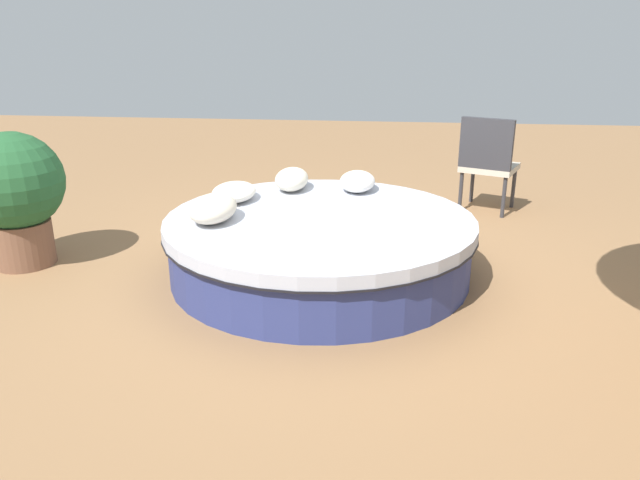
{
  "coord_description": "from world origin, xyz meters",
  "views": [
    {
      "loc": [
        -4.4,
        -0.5,
        1.85
      ],
      "look_at": [
        0.0,
        0.0,
        0.28
      ],
      "focal_mm": 34.37,
      "sensor_mm": 36.0,
      "label": 1
    }
  ],
  "objects_px": {
    "throw_pillow_0": "(357,181)",
    "patio_chair": "(488,159)",
    "throw_pillow_1": "(292,179)",
    "planter": "(15,190)",
    "round_bed": "(320,245)",
    "throw_pillow_2": "(234,192)",
    "throw_pillow_3": "(213,208)"
  },
  "relations": [
    {
      "from": "throw_pillow_0",
      "to": "patio_chair",
      "type": "bearing_deg",
      "value": -50.23
    },
    {
      "from": "throw_pillow_1",
      "to": "planter",
      "type": "xyz_separation_m",
      "value": [
        -0.83,
        2.06,
        0.06
      ]
    },
    {
      "from": "throw_pillow_0",
      "to": "throw_pillow_1",
      "type": "height_order",
      "value": "throw_pillow_1"
    },
    {
      "from": "throw_pillow_2",
      "to": "patio_chair",
      "type": "relative_size",
      "value": 0.51
    },
    {
      "from": "throw_pillow_0",
      "to": "throw_pillow_2",
      "type": "bearing_deg",
      "value": 113.25
    },
    {
      "from": "throw_pillow_1",
      "to": "planter",
      "type": "height_order",
      "value": "planter"
    },
    {
      "from": "round_bed",
      "to": "throw_pillow_3",
      "type": "xyz_separation_m",
      "value": [
        -0.18,
        0.78,
        0.32
      ]
    },
    {
      "from": "throw_pillow_0",
      "to": "throw_pillow_3",
      "type": "height_order",
      "value": "throw_pillow_3"
    },
    {
      "from": "throw_pillow_2",
      "to": "patio_chair",
      "type": "bearing_deg",
      "value": -56.78
    },
    {
      "from": "throw_pillow_2",
      "to": "throw_pillow_3",
      "type": "bearing_deg",
      "value": 178.14
    },
    {
      "from": "throw_pillow_0",
      "to": "throw_pillow_2",
      "type": "height_order",
      "value": "throw_pillow_0"
    },
    {
      "from": "throw_pillow_1",
      "to": "patio_chair",
      "type": "relative_size",
      "value": 0.49
    },
    {
      "from": "throw_pillow_3",
      "to": "planter",
      "type": "relative_size",
      "value": 0.49
    },
    {
      "from": "throw_pillow_0",
      "to": "patio_chair",
      "type": "distance_m",
      "value": 1.64
    },
    {
      "from": "planter",
      "to": "throw_pillow_0",
      "type": "bearing_deg",
      "value": -71.86
    },
    {
      "from": "throw_pillow_3",
      "to": "throw_pillow_0",
      "type": "bearing_deg",
      "value": -45.67
    },
    {
      "from": "throw_pillow_2",
      "to": "patio_chair",
      "type": "distance_m",
      "value": 2.7
    },
    {
      "from": "throw_pillow_3",
      "to": "planter",
      "type": "bearing_deg",
      "value": 85.57
    },
    {
      "from": "round_bed",
      "to": "throw_pillow_1",
      "type": "xyz_separation_m",
      "value": [
        0.78,
        0.34,
        0.32
      ]
    },
    {
      "from": "throw_pillow_1",
      "to": "patio_chair",
      "type": "height_order",
      "value": "patio_chair"
    },
    {
      "from": "throw_pillow_3",
      "to": "planter",
      "type": "height_order",
      "value": "planter"
    },
    {
      "from": "round_bed",
      "to": "throw_pillow_2",
      "type": "distance_m",
      "value": 0.9
    },
    {
      "from": "round_bed",
      "to": "throw_pillow_1",
      "type": "relative_size",
      "value": 4.88
    },
    {
      "from": "throw_pillow_0",
      "to": "patio_chair",
      "type": "relative_size",
      "value": 0.48
    },
    {
      "from": "throw_pillow_0",
      "to": "throw_pillow_1",
      "type": "xyz_separation_m",
      "value": [
        -0.03,
        0.58,
        0.01
      ]
    },
    {
      "from": "throw_pillow_0",
      "to": "round_bed",
      "type": "bearing_deg",
      "value": 163.6
    },
    {
      "from": "round_bed",
      "to": "throw_pillow_3",
      "type": "distance_m",
      "value": 0.86
    },
    {
      "from": "throw_pillow_1",
      "to": "patio_chair",
      "type": "xyz_separation_m",
      "value": [
        1.08,
        -1.84,
        -0.0
      ]
    },
    {
      "from": "patio_chair",
      "to": "throw_pillow_2",
      "type": "bearing_deg",
      "value": -123.96
    },
    {
      "from": "throw_pillow_0",
      "to": "planter",
      "type": "xyz_separation_m",
      "value": [
        -0.86,
        2.64,
        0.07
      ]
    },
    {
      "from": "patio_chair",
      "to": "planter",
      "type": "relative_size",
      "value": 0.91
    },
    {
      "from": "planter",
      "to": "throw_pillow_2",
      "type": "bearing_deg",
      "value": -75.12
    }
  ]
}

